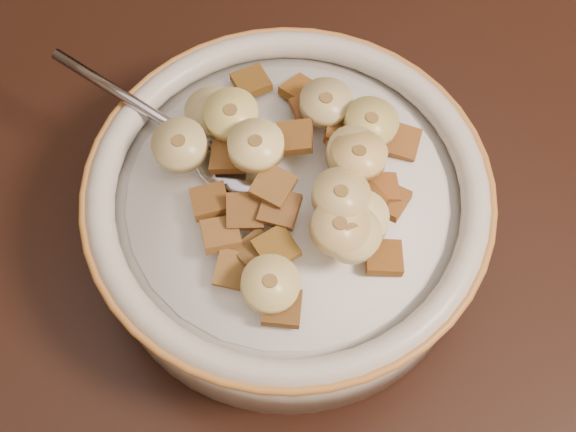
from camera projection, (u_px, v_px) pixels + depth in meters
cereal_bowl at (288, 218)px, 0.48m from camera, size 0.22×0.22×0.05m
milk at (288, 197)px, 0.46m from camera, size 0.19×0.19×0.00m
spoon at (235, 165)px, 0.46m from camera, size 0.06×0.06×0.01m
cereal_square_0 at (301, 91)px, 0.49m from camera, size 0.02×0.02×0.01m
cereal_square_1 at (276, 248)px, 0.43m from camera, size 0.02×0.02×0.01m
cereal_square_2 at (364, 198)px, 0.44m from camera, size 0.02×0.02×0.01m
cereal_square_3 at (234, 270)px, 0.43m from camera, size 0.03×0.03×0.01m
cereal_square_4 at (343, 131)px, 0.46m from camera, size 0.03×0.03×0.01m
cereal_square_5 at (229, 156)px, 0.45m from camera, size 0.03×0.03×0.01m
cereal_square_6 at (311, 109)px, 0.48m from camera, size 0.02×0.02×0.01m
cereal_square_7 at (221, 234)px, 0.43m from camera, size 0.03×0.03×0.01m
cereal_square_8 at (251, 82)px, 0.49m from camera, size 0.02×0.02×0.01m
cereal_square_9 at (273, 186)px, 0.43m from camera, size 0.03×0.03×0.01m
cereal_square_10 at (388, 200)px, 0.45m from camera, size 0.03×0.03×0.01m
cereal_square_11 at (210, 201)px, 0.44m from camera, size 0.03×0.03×0.01m
cereal_square_12 at (344, 148)px, 0.46m from camera, size 0.03×0.03×0.01m
cereal_square_13 at (282, 308)px, 0.42m from camera, size 0.03×0.03×0.01m
cereal_square_14 at (257, 251)px, 0.43m from camera, size 0.02×0.02×0.01m
cereal_square_15 at (380, 188)px, 0.45m from camera, size 0.03×0.03×0.01m
cereal_square_16 at (280, 209)px, 0.43m from camera, size 0.03×0.03×0.01m
cereal_square_17 at (384, 257)px, 0.43m from camera, size 0.03×0.03×0.01m
cereal_square_18 at (295, 137)px, 0.46m from camera, size 0.03×0.03×0.01m
cereal_square_19 at (402, 142)px, 0.47m from camera, size 0.03×0.03×0.01m
cereal_square_20 at (245, 211)px, 0.44m from camera, size 0.03×0.03×0.01m
banana_slice_0 at (212, 113)px, 0.47m from camera, size 0.04×0.04×0.01m
banana_slice_1 at (256, 146)px, 0.44m from camera, size 0.04×0.04×0.01m
banana_slice_2 at (352, 234)px, 0.42m from camera, size 0.04×0.04×0.02m
banana_slice_3 at (270, 285)px, 0.41m from camera, size 0.04×0.04×0.01m
banana_slice_4 at (371, 123)px, 0.46m from camera, size 0.04×0.04×0.02m
banana_slice_5 at (340, 228)px, 0.42m from camera, size 0.03×0.03×0.01m
banana_slice_6 at (326, 103)px, 0.47m from camera, size 0.04×0.04×0.01m
banana_slice_7 at (359, 155)px, 0.44m from camera, size 0.04×0.04×0.02m
banana_slice_8 at (231, 115)px, 0.45m from camera, size 0.04×0.04×0.01m
banana_slice_9 at (360, 219)px, 0.43m from camera, size 0.04×0.04×0.01m
banana_slice_10 at (341, 196)px, 0.43m from camera, size 0.04×0.04×0.01m
banana_slice_11 at (180, 145)px, 0.45m from camera, size 0.04×0.04×0.01m
banana_slice_12 at (354, 153)px, 0.44m from camera, size 0.03×0.03×0.01m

